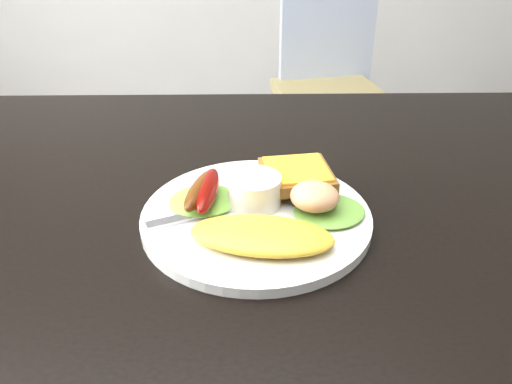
{
  "coord_description": "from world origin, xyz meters",
  "views": [
    {
      "loc": [
        0.09,
        -0.49,
        1.06
      ],
      "look_at": [
        0.09,
        -0.01,
        0.78
      ],
      "focal_mm": 35.0,
      "sensor_mm": 36.0,
      "label": 1
    }
  ],
  "objects_px": {
    "plate": "(256,217)",
    "person": "(334,73)",
    "dining_table": "(176,225)",
    "dining_chair": "(330,96)"
  },
  "relations": [
    {
      "from": "dining_table",
      "to": "plate",
      "type": "relative_size",
      "value": 4.7
    },
    {
      "from": "dining_table",
      "to": "dining_chair",
      "type": "bearing_deg",
      "value": 72.58
    },
    {
      "from": "person",
      "to": "plate",
      "type": "xyz_separation_m",
      "value": [
        -0.16,
        -0.47,
        -0.02
      ]
    },
    {
      "from": "dining_table",
      "to": "plate",
      "type": "bearing_deg",
      "value": -13.88
    },
    {
      "from": "dining_table",
      "to": "dining_chair",
      "type": "distance_m",
      "value": 1.32
    },
    {
      "from": "dining_chair",
      "to": "person",
      "type": "relative_size",
      "value": 0.23
    },
    {
      "from": "person",
      "to": "plate",
      "type": "height_order",
      "value": "person"
    },
    {
      "from": "plate",
      "to": "person",
      "type": "bearing_deg",
      "value": 71.47
    },
    {
      "from": "dining_chair",
      "to": "person",
      "type": "height_order",
      "value": "person"
    },
    {
      "from": "person",
      "to": "dining_table",
      "type": "bearing_deg",
      "value": 60.27
    }
  ]
}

